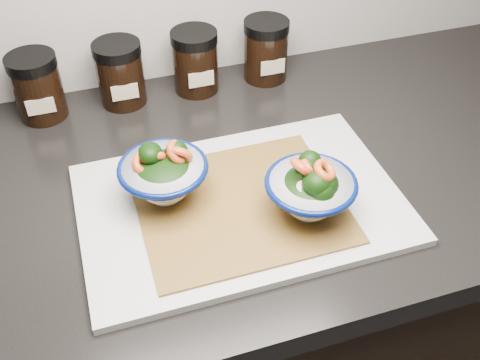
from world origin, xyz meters
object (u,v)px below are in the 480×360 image
object	(u,v)px
spice_jar_d	(266,50)
spice_jar_b	(120,73)
cutting_board	(241,204)
bowl_left	(164,175)
spice_jar_a	(37,87)
spice_jar_c	(195,61)
bowl_right	(311,190)

from	to	relation	value
spice_jar_d	spice_jar_b	bearing A→B (deg)	180.00
cutting_board	bowl_left	world-z (taller)	bowl_left
spice_jar_a	spice_jar_b	xyz separation A→B (m)	(0.14, 0.00, 0.00)
cutting_board	spice_jar_a	world-z (taller)	spice_jar_a
spice_jar_a	spice_jar_c	xyz separation A→B (m)	(0.27, 0.00, 0.00)
cutting_board	bowl_right	size ratio (longest dim) A/B	3.62
cutting_board	spice_jar_b	world-z (taller)	spice_jar_b
spice_jar_c	spice_jar_d	bearing A→B (deg)	0.00
spice_jar_a	spice_jar_c	bearing A→B (deg)	0.00
bowl_right	spice_jar_a	xyz separation A→B (m)	(-0.33, 0.37, 0.00)
spice_jar_b	spice_jar_c	size ratio (longest dim) A/B	1.00
spice_jar_b	spice_jar_c	bearing A→B (deg)	0.00
bowl_left	bowl_right	bearing A→B (deg)	-27.13
cutting_board	spice_jar_c	distance (m)	0.32
cutting_board	bowl_right	distance (m)	0.11
spice_jar_b	spice_jar_d	distance (m)	0.27
bowl_right	spice_jar_a	size ratio (longest dim) A/B	1.10
bowl_right	cutting_board	bearing A→B (deg)	146.95
bowl_right	spice_jar_b	size ratio (longest dim) A/B	1.10
cutting_board	bowl_left	distance (m)	0.12
bowl_right	spice_jar_c	distance (m)	0.38
spice_jar_c	bowl_left	bearing A→B (deg)	-112.71
spice_jar_a	bowl_left	bearing A→B (deg)	-61.05
bowl_left	bowl_right	xyz separation A→B (m)	(0.18, -0.09, 0.00)
cutting_board	spice_jar_b	size ratio (longest dim) A/B	3.98
bowl_left	spice_jar_a	bearing A→B (deg)	118.95
cutting_board	spice_jar_c	size ratio (longest dim) A/B	3.98
spice_jar_b	bowl_right	bearing A→B (deg)	-62.06
spice_jar_c	spice_jar_d	world-z (taller)	same
cutting_board	spice_jar_a	distance (m)	0.41
bowl_left	spice_jar_b	world-z (taller)	spice_jar_b
cutting_board	spice_jar_d	xyz separation A→B (m)	(0.15, 0.32, 0.05)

